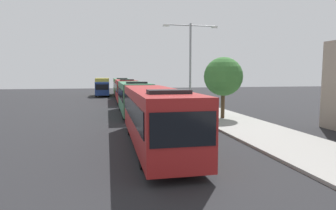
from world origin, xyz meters
TOP-DOWN VIEW (x-y plane):
  - bus_lead at (-1.30, 12.78)m, footprint 2.58×11.80m
  - bus_second_in_line at (-1.30, 25.73)m, footprint 2.58×10.62m
  - bus_middle at (-1.30, 38.57)m, footprint 2.58×11.22m
  - bus_fourth_in_line at (-1.30, 51.05)m, footprint 2.58×11.99m
  - white_suv at (2.40, 18.67)m, footprint 1.86×5.07m
  - box_truck_oncoming at (-4.60, 50.64)m, footprint 2.35×7.44m
  - streetlamp_mid at (4.10, 24.89)m, footprint 5.33×0.28m
  - roadside_tree at (5.80, 20.77)m, footprint 3.25×3.25m

SIDE VIEW (x-z plane):
  - white_suv at x=2.40m, z-range 0.08..1.98m
  - bus_second_in_line at x=-1.30m, z-range 0.08..3.29m
  - bus_middle at x=-1.30m, z-range 0.09..3.30m
  - bus_lead at x=-1.30m, z-range 0.09..3.30m
  - bus_fourth_in_line at x=-1.30m, z-range 0.09..3.30m
  - box_truck_oncoming at x=-4.60m, z-range 0.13..3.28m
  - roadside_tree at x=5.80m, z-range 1.07..6.20m
  - streetlamp_mid at x=4.10m, z-range 1.05..9.54m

